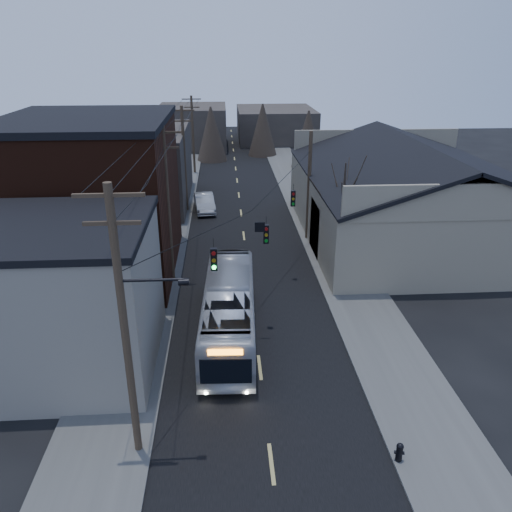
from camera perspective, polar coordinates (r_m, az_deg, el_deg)
The scene contains 15 objects.
ground at distance 18.68m, azimuth 2.42°, elevation -27.03°, with size 160.00×160.00×0.00m, color black.
road_surface at distance 44.32m, azimuth -1.63°, elevation 4.14°, with size 9.00×110.00×0.02m, color black.
sidewalk_left at distance 44.56m, azimuth -10.03°, elevation 3.97°, with size 4.00×110.00×0.12m, color #474744.
sidewalk_right at distance 44.99m, azimuth 6.70°, elevation 4.35°, with size 4.00×110.00×0.12m, color #474744.
building_clapboard at distance 24.72m, azimuth -21.09°, elevation -4.62°, with size 8.00×8.00×7.00m, color gray.
building_brick at distance 34.33m, azimuth -18.06°, elevation 6.10°, with size 10.00×12.00×10.00m, color black.
building_left_far at distance 49.78m, azimuth -13.11°, elevation 9.84°, with size 9.00×14.00×7.00m, color #342E29.
warehouse at distance 41.33m, azimuth 17.03°, elevation 5.64°, with size 16.16×20.60×7.73m.
building_far_left at distance 77.88m, azimuth -7.25°, elevation 14.45°, with size 10.00×12.00×6.00m, color #342E29.
building_far_right at distance 83.20m, azimuth 2.23°, elevation 14.80°, with size 12.00×14.00×5.00m, color #342E29.
bare_tree at distance 34.60m, azimuth 9.82°, elevation 4.61°, with size 0.40×0.40×7.20m, color black.
utility_lines at distance 37.29m, azimuth -6.19°, elevation 8.32°, with size 11.24×45.28×10.50m.
bus at distance 26.26m, azimuth -3.09°, elevation -6.19°, with size 2.56×10.94×3.05m, color #ACB0B8.
parked_car at distance 46.83m, azimuth -5.91°, elevation 6.08°, with size 1.68×4.81×1.58m, color #9FA2A7.
fire_hydrant at distance 20.37m, azimuth 16.08°, elevation -20.67°, with size 0.38×0.27×0.78m.
Camera 1 is at (-1.48, -11.92, 14.30)m, focal length 35.00 mm.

